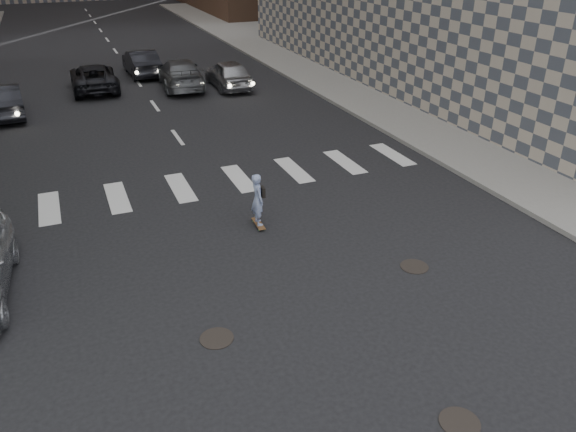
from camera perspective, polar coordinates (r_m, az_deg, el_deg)
name	(u,v)px	position (r m, az deg, el deg)	size (l,w,h in m)	color
ground	(331,350)	(11.49, 4.35, -13.42)	(160.00, 160.00, 0.00)	black
sidewalk_right	(403,74)	(34.21, 11.56, 13.96)	(13.00, 80.00, 0.15)	gray
manhole_a	(460,422)	(10.52, 17.04, -19.41)	(0.70, 0.70, 0.02)	black
manhole_b	(217,338)	(11.81, -7.26, -12.22)	(0.70, 0.70, 0.02)	black
manhole_c	(414,266)	(14.32, 12.72, -5.03)	(0.70, 0.70, 0.02)	black
skateboarder	(258,199)	(15.51, -3.08, 1.70)	(0.40, 0.80, 1.58)	brown
traffic_car_a	(3,101)	(28.48, -26.96, 10.41)	(1.53, 4.37, 1.44)	black
traffic_car_b	(180,74)	(31.10, -10.89, 14.02)	(2.08, 5.11, 1.48)	#53565B
traffic_car_c	(94,77)	(31.71, -19.14, 13.16)	(2.22, 4.82, 1.34)	black
traffic_car_d	(228,74)	(30.74, -6.07, 14.18)	(1.74, 4.31, 1.47)	#A3A4AA
traffic_car_e	(141,63)	(34.47, -14.68, 14.85)	(1.53, 4.39, 1.45)	black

